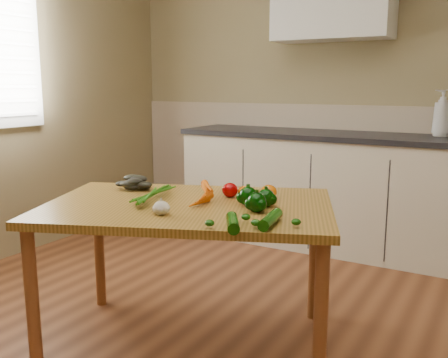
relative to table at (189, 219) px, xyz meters
name	(u,v)px	position (x,y,z in m)	size (l,w,h in m)	color
room	(187,89)	(0.12, -0.18, 0.61)	(4.04, 5.04, 2.64)	brown
counter_run	(360,192)	(0.33, 1.84, -0.18)	(2.84, 0.64, 1.14)	beige
table	(189,219)	(0.00, 0.00, 0.00)	(1.56, 1.29, 0.71)	#A4772F
soap_bottle_a	(442,113)	(0.85, 1.97, 0.43)	(0.13, 0.13, 0.33)	silver
soap_bottle_b	(444,124)	(0.87, 1.97, 0.35)	(0.08, 0.08, 0.17)	silver
carrot_bunch	(187,194)	(-0.03, 0.04, 0.11)	(0.25, 0.19, 0.07)	#DC5A05
leafy_greens	(135,180)	(-0.43, 0.13, 0.13)	(0.19, 0.17, 0.10)	black
garlic_bulb	(161,208)	(0.02, -0.23, 0.11)	(0.07, 0.07, 0.06)	beige
pepper_a	(248,196)	(0.27, 0.10, 0.12)	(0.09, 0.09, 0.09)	black
pepper_b	(266,198)	(0.35, 0.12, 0.12)	(0.08, 0.08, 0.08)	black
pepper_c	(257,202)	(0.35, 0.01, 0.12)	(0.09, 0.09, 0.09)	black
tomato_a	(230,190)	(0.11, 0.21, 0.12)	(0.08, 0.08, 0.07)	#980204
tomato_b	(244,192)	(0.17, 0.24, 0.11)	(0.06, 0.06, 0.06)	#D85E05
tomato_c	(269,192)	(0.30, 0.26, 0.12)	(0.08, 0.08, 0.07)	#D85E05
zucchini_a	(271,219)	(0.49, -0.15, 0.10)	(0.05, 0.05, 0.21)	#0D4006
zucchini_b	(233,223)	(0.39, -0.26, 0.10)	(0.05, 0.05, 0.18)	#0D4006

